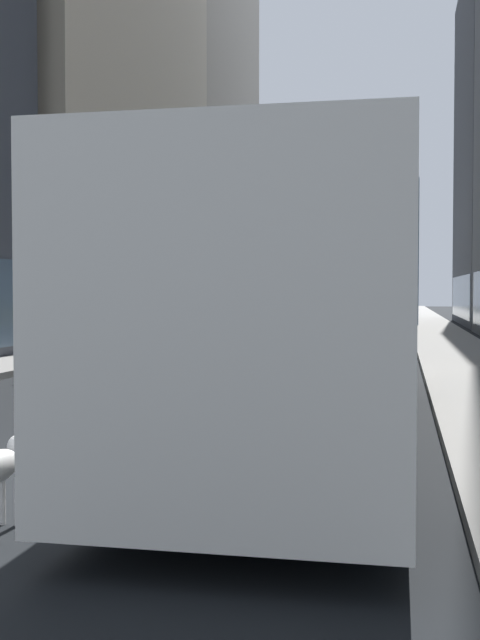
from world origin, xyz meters
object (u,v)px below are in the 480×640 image
(car_yellow_taxi, at_px, (336,316))
(box_truck, at_px, (378,296))
(car_blue_hatchback, at_px, (255,314))
(car_black_suv, at_px, (114,337))
(car_grey_wagon, at_px, (322,307))
(transit_bus, at_px, (309,302))
(dalmatian_dog, at_px, (1,467))

(car_yellow_taxi, relative_size, box_truck, 0.59)
(car_blue_hatchback, bearing_deg, box_truck, 57.54)
(car_black_suv, height_order, box_truck, box_truck)
(box_truck, bearing_deg, car_grey_wagon, 117.43)
(car_black_suv, xyz_separation_m, box_truck, (5.60, 27.94, 0.84))
(transit_bus, relative_size, car_yellow_taxi, 2.60)
(dalmatian_dog, bearing_deg, car_black_suv, 106.42)
(car_blue_hatchback, distance_m, dalmatian_dog, 31.67)
(car_blue_hatchback, xyz_separation_m, car_grey_wagon, (1.60, 16.51, -0.00))
(box_truck, xyz_separation_m, dalmatian_dog, (-1.97, -40.27, -1.15))
(box_truck, bearing_deg, transit_bus, -90.00)
(transit_bus, distance_m, dalmatian_dog, 5.21)
(car_black_suv, bearing_deg, car_blue_hatchback, 90.00)
(car_blue_hatchback, relative_size, dalmatian_dog, 4.68)
(car_blue_hatchback, relative_size, car_grey_wagon, 1.08)
(dalmatian_dog, bearing_deg, transit_bus, 67.12)
(car_yellow_taxi, height_order, car_black_suv, same)
(transit_bus, relative_size, car_black_suv, 2.53)
(dalmatian_dog, bearing_deg, car_blue_hatchback, 96.59)
(dalmatian_dog, bearing_deg, car_grey_wagon, 92.43)
(car_yellow_taxi, bearing_deg, car_black_suv, -103.02)
(car_blue_hatchback, relative_size, car_yellow_taxi, 1.02)
(transit_bus, bearing_deg, car_blue_hatchback, 101.80)
(car_yellow_taxi, bearing_deg, transit_bus, -86.33)
(transit_bus, height_order, car_grey_wagon, transit_bus)
(transit_bus, xyz_separation_m, car_grey_wagon, (-4.00, 43.32, -0.96))
(transit_bus, xyz_separation_m, box_truck, (0.00, 35.61, -0.11))
(transit_bus, distance_m, car_blue_hatchback, 27.40)
(car_black_suv, xyz_separation_m, dalmatian_dog, (3.63, -12.33, -0.31))
(car_grey_wagon, distance_m, box_truck, 8.72)
(car_yellow_taxi, xyz_separation_m, box_truck, (1.60, 10.64, 0.84))
(car_grey_wagon, height_order, car_black_suv, same)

